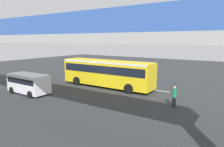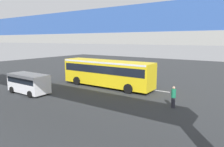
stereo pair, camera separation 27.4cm
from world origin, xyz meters
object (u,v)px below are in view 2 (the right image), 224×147
pedestrian (173,97)px  parked_van (29,82)px  city_bus (107,71)px  bicycle_orange (33,84)px  bicycle_red (45,80)px  traffic_sign (92,66)px  bicycle_blue (37,80)px

pedestrian → parked_van: bearing=16.0°
city_bus → bicycle_orange: (7.34, 5.06, -1.51)m
bicycle_red → pedestrian: 17.06m
parked_van → pedestrian: (-14.02, -4.03, -0.30)m
city_bus → traffic_sign: bearing=-30.8°
parked_van → bicycle_blue: size_ratio=2.71×
parked_van → traffic_sign: 9.68m
bicycle_orange → bicycle_red: 2.55m
traffic_sign → parked_van: bearing=85.9°
bicycle_orange → traffic_sign: 8.35m
pedestrian → traffic_sign: size_ratio=0.64×
parked_van → bicycle_red: parked_van is taller
city_bus → bicycle_orange: city_bus is taller
city_bus → parked_van: bearing=54.2°
parked_van → bicycle_red: (3.03, -4.41, -0.81)m
bicycle_blue → bicycle_orange: bearing=131.3°
city_bus → bicycle_red: bearing=18.0°
pedestrian → traffic_sign: traffic_sign is taller
bicycle_orange → traffic_sign: size_ratio=0.63×
bicycle_blue → bicycle_red: (-0.56, -0.93, 0.00)m
city_bus → parked_van: city_bus is taller
bicycle_orange → parked_van: bearing=139.0°
bicycle_orange → bicycle_red: (0.76, -2.43, 0.00)m
parked_van → bicycle_blue: (3.59, -3.47, -0.81)m
bicycle_red → traffic_sign: bearing=-125.5°
pedestrian → traffic_sign: bearing=-22.8°
bicycle_red → city_bus: bearing=-162.0°
bicycle_orange → bicycle_blue: bearing=-48.7°
parked_van → bicycle_red: bearing=-55.5°
parked_van → bicycle_blue: 5.06m
parked_van → bicycle_orange: size_ratio=2.71×
bicycle_red → traffic_sign: 6.60m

